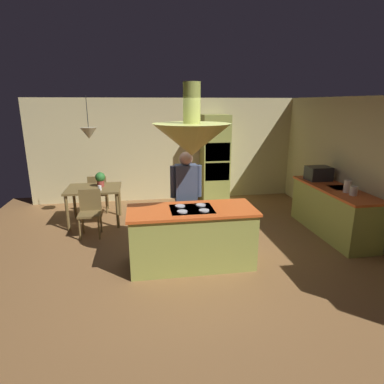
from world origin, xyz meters
The scene contains 17 objects.
ground centered at (0.00, 0.00, 0.00)m, with size 8.16×8.16×0.00m, color olive.
wall_back centered at (0.00, 3.45, 1.27)m, with size 6.80×0.10×2.55m, color beige.
wall_right centered at (3.25, 0.40, 1.27)m, with size 0.10×7.20×2.55m, color beige.
kitchen_island centered at (0.00, -0.20, 0.46)m, with size 1.92×0.82×0.93m.
counter_run_right centered at (2.84, 0.60, 0.46)m, with size 0.73×2.10×0.91m.
oven_tower centered at (1.10, 3.04, 1.08)m, with size 0.66×0.62×2.16m.
dining_table centered at (-1.70, 1.90, 0.66)m, with size 1.07×0.86×0.76m.
person_at_island centered at (0.01, 0.48, 0.95)m, with size 0.53×0.22×1.66m.
range_hood centered at (0.00, -0.20, 1.96)m, with size 1.10×1.10×1.00m.
pendant_light_over_table centered at (-1.70, 1.90, 1.86)m, with size 0.32×0.32×0.82m.
chair_facing_island centered at (-1.70, 1.25, 0.50)m, with size 0.40×0.40×0.87m.
chair_by_back_wall centered at (-1.70, 2.55, 0.50)m, with size 0.40×0.40×0.87m.
potted_plant_on_table centered at (-1.56, 1.98, 0.93)m, with size 0.20×0.20×0.30m.
cup_on_table centered at (-1.55, 1.68, 0.81)m, with size 0.07×0.07×0.09m, color white.
canister_flour centered at (2.84, 0.09, 0.99)m, with size 0.13×0.13×0.16m, color silver.
canister_sugar centered at (2.84, 0.27, 1.02)m, with size 0.12×0.12×0.22m, color silver.
microwave_on_counter centered at (2.84, 1.22, 1.05)m, with size 0.46×0.36×0.28m, color #232326.
Camera 1 is at (-0.72, -4.69, 2.44)m, focal length 30.10 mm.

